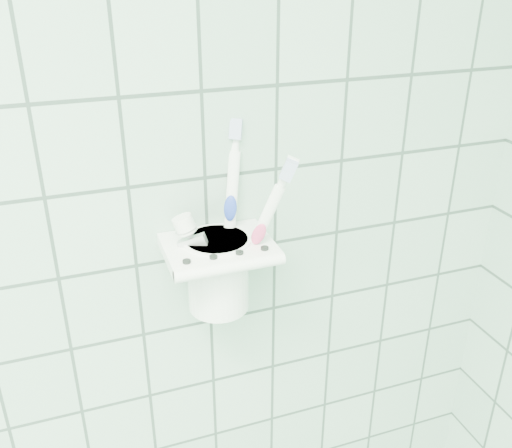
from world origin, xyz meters
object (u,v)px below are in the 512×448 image
toothbrush_pink (220,221)px  toothpaste_tube (219,255)px  toothbrush_orange (227,223)px  toothbrush_blue (223,216)px  holder_bracket (218,249)px  cup (218,270)px

toothbrush_pink → toothpaste_tube: size_ratio=1.49×
toothbrush_pink → toothbrush_orange: 0.01m
toothbrush_pink → toothbrush_blue: bearing=47.3°
holder_bracket → cup: 0.03m
holder_bracket → cup: size_ratio=1.33×
toothbrush_blue → toothbrush_pink: bearing=-121.8°
toothbrush_blue → toothpaste_tube: toothbrush_blue is taller
cup → toothbrush_blue: toothbrush_blue is taller
cup → toothbrush_pink: size_ratio=0.47×
cup → toothpaste_tube: toothpaste_tube is taller
cup → toothpaste_tube: 0.04m
toothpaste_tube → cup: bearing=102.5°
holder_bracket → toothbrush_pink: toothbrush_pink is taller
toothbrush_pink → toothbrush_orange: toothbrush_pink is taller
holder_bracket → toothpaste_tube: size_ratio=0.93×
toothbrush_pink → toothpaste_tube: 0.04m
cup → holder_bracket: bearing=-88.2°
cup → toothbrush_orange: (0.01, 0.00, 0.06)m
toothpaste_tube → toothbrush_blue: bearing=83.2°
cup → toothpaste_tube: (-0.00, -0.02, 0.03)m
toothbrush_blue → toothpaste_tube: (-0.01, -0.02, -0.04)m
cup → toothbrush_pink: toothbrush_pink is taller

